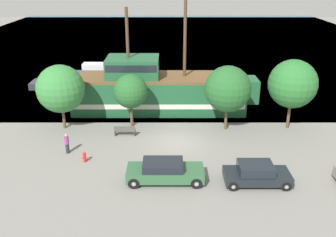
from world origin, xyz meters
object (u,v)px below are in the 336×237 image
Objects in this scene: bench_promenade_east at (126,131)px; pedestrian_walking_near at (68,143)px; parked_car_curb_rear at (166,171)px; moored_boat_outer at (62,83)px; pirate_ship at (159,90)px; moored_boat_dockside at (101,73)px; parked_car_curb_front at (257,174)px; fire_hydrant at (85,157)px.

pedestrian_walking_near reaches higher than bench_promenade_east.
pedestrian_walking_near is at bearing 151.21° from parked_car_curb_rear.
moored_boat_outer reaches higher than bench_promenade_east.
bench_promenade_east is at bearing -112.43° from pirate_ship.
pirate_ship is 11.29× the size of pedestrian_walking_near.
moored_boat_dockside is 1.90× the size of parked_car_curb_front.
bench_promenade_east is at bearing 115.07° from parked_car_curb_rear.
moored_boat_dockside is at bearing 96.77° from fire_hydrant.
moored_boat_dockside is at bearing 119.94° from parked_car_curb_front.
pedestrian_walking_near is at bearing 138.24° from fire_hydrant.
bench_promenade_east is at bearing 38.28° from pedestrian_walking_near.
bench_promenade_east is (-3.29, 7.03, -0.29)m from parked_car_curb_rear.
parked_car_curb_rear reaches higher than fire_hydrant.
bench_promenade_east is (-9.07, 7.26, -0.24)m from parked_car_curb_front.
moored_boat_outer is 27.09m from parked_car_curb_front.
fire_hydrant is (-4.89, -10.56, -1.54)m from pirate_ship.
moored_boat_outer is 15.80m from bench_promenade_east.
pedestrian_walking_near is at bearing -141.72° from bench_promenade_east.
parked_car_curb_front is 2.42× the size of bench_promenade_east.
pirate_ship is at bearing 55.05° from pedestrian_walking_near.
pirate_ship is 10.14× the size of bench_promenade_east.
pirate_ship reaches higher than fire_hydrant.
pirate_ship is 11.74m from fire_hydrant.
moored_boat_dockside is 21.62m from fire_hydrant.
fire_hydrant is 5.04m from bench_promenade_east.
parked_car_curb_front is 0.85× the size of parked_car_curb_rear.
pedestrian_walking_near is (4.77, -16.29, 0.19)m from moored_boat_outer.
moored_boat_dockside is at bearing 106.11° from bench_promenade_east.
moored_boat_outer is 1.43× the size of parked_car_curb_rear.
fire_hydrant is (6.30, -17.66, -0.16)m from moored_boat_outer.
bench_promenade_east is (8.67, -13.22, -0.14)m from moored_boat_outer.
fire_hydrant is at bearing 166.20° from parked_car_curb_front.
parked_car_curb_front is at bearing -60.06° from moored_boat_dockside.
fire_hydrant is (-5.66, 2.58, -0.32)m from parked_car_curb_rear.
parked_car_curb_front is (17.74, -20.47, 0.10)m from moored_boat_outer.
parked_car_curb_rear is (11.96, -20.25, 0.16)m from moored_boat_outer.
pedestrian_walking_near is at bearing 162.14° from parked_car_curb_front.
moored_boat_outer reaches higher than parked_car_curb_front.
moored_boat_dockside is at bearing 108.84° from parked_car_curb_rear.
parked_car_curb_front is at bearing -49.10° from moored_boat_outer.
moored_boat_dockside reaches higher than parked_car_curb_rear.
moored_boat_outer is at bearing 130.90° from parked_car_curb_front.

